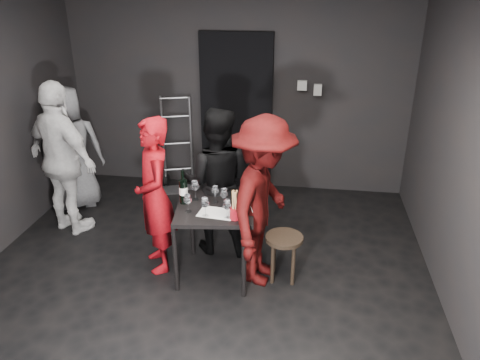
# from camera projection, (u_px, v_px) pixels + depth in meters

# --- Properties ---
(floor) EXTENTS (4.50, 5.00, 0.02)m
(floor) POSITION_uv_depth(u_px,v_px,m) (197.00, 290.00, 4.45)
(floor) COLOR black
(floor) RESTS_ON ground
(wall_back) EXTENTS (4.50, 0.04, 2.70)m
(wall_back) POSITION_uv_depth(u_px,v_px,m) (237.00, 90.00, 6.16)
(wall_back) COLOR black
(wall_back) RESTS_ON ground
(wall_right) EXTENTS (0.04, 5.00, 2.70)m
(wall_right) POSITION_uv_depth(u_px,v_px,m) (476.00, 173.00, 3.60)
(wall_right) COLOR black
(wall_right) RESTS_ON ground
(doorway) EXTENTS (0.95, 0.10, 2.10)m
(doorway) POSITION_uv_depth(u_px,v_px,m) (236.00, 113.00, 6.23)
(doorway) COLOR black
(doorway) RESTS_ON ground
(wallbox_upper) EXTENTS (0.12, 0.06, 0.12)m
(wallbox_upper) POSITION_uv_depth(u_px,v_px,m) (302.00, 85.00, 5.96)
(wallbox_upper) COLOR #B7B7B2
(wallbox_upper) RESTS_ON wall_back
(wallbox_lower) EXTENTS (0.10, 0.06, 0.14)m
(wallbox_lower) POSITION_uv_depth(u_px,v_px,m) (318.00, 90.00, 5.96)
(wallbox_lower) COLOR #B7B7B2
(wallbox_lower) RESTS_ON wall_back
(hand_truck) EXTENTS (0.43, 0.36, 1.29)m
(hand_truck) POSITION_uv_depth(u_px,v_px,m) (178.00, 173.00, 6.47)
(hand_truck) COLOR #B2B2B7
(hand_truck) RESTS_ON floor
(tasting_table) EXTENTS (0.72, 0.72, 0.75)m
(tasting_table) POSITION_uv_depth(u_px,v_px,m) (215.00, 216.00, 4.44)
(tasting_table) COLOR black
(tasting_table) RESTS_ON floor
(stool) EXTENTS (0.36, 0.36, 0.47)m
(stool) POSITION_uv_depth(u_px,v_px,m) (284.00, 245.00, 4.48)
(stool) COLOR black
(stool) RESTS_ON floor
(server_red) EXTENTS (0.63, 0.71, 1.64)m
(server_red) POSITION_uv_depth(u_px,v_px,m) (155.00, 193.00, 4.51)
(server_red) COLOR #A70A12
(server_red) RESTS_ON floor
(woman_black) EXTENTS (0.80, 0.44, 1.65)m
(woman_black) POSITION_uv_depth(u_px,v_px,m) (217.00, 179.00, 4.81)
(woman_black) COLOR black
(woman_black) RESTS_ON floor
(man_maroon) EXTENTS (0.77, 1.26, 1.81)m
(man_maroon) POSITION_uv_depth(u_px,v_px,m) (263.00, 195.00, 4.28)
(man_maroon) COLOR #380606
(man_maroon) RESTS_ON floor
(bystander_cream) EXTENTS (1.33, 1.03, 2.04)m
(bystander_cream) POSITION_uv_depth(u_px,v_px,m) (61.00, 147.00, 5.10)
(bystander_cream) COLOR white
(bystander_cream) RESTS_ON floor
(bystander_grey) EXTENTS (0.89, 0.72, 1.60)m
(bystander_grey) POSITION_uv_depth(u_px,v_px,m) (71.00, 147.00, 5.76)
(bystander_grey) COLOR slate
(bystander_grey) RESTS_ON floor
(tasting_mat) EXTENTS (0.35, 0.25, 0.00)m
(tasting_mat) POSITION_uv_depth(u_px,v_px,m) (217.00, 213.00, 4.27)
(tasting_mat) COLOR white
(tasting_mat) RESTS_ON tasting_table
(wine_glass_a) EXTENTS (0.08, 0.08, 0.19)m
(wine_glass_a) POSITION_uv_depth(u_px,v_px,m) (188.00, 202.00, 4.26)
(wine_glass_a) COLOR white
(wine_glass_a) RESTS_ON tasting_table
(wine_glass_b) EXTENTS (0.10, 0.10, 0.22)m
(wine_glass_b) POSITION_uv_depth(u_px,v_px,m) (195.00, 189.00, 4.49)
(wine_glass_b) COLOR white
(wine_glass_b) RESTS_ON tasting_table
(wine_glass_c) EXTENTS (0.09, 0.09, 0.18)m
(wine_glass_c) POSITION_uv_depth(u_px,v_px,m) (215.00, 194.00, 4.44)
(wine_glass_c) COLOR white
(wine_glass_c) RESTS_ON tasting_table
(wine_glass_d) EXTENTS (0.08, 0.08, 0.20)m
(wine_glass_d) POSITION_uv_depth(u_px,v_px,m) (205.00, 206.00, 4.18)
(wine_glass_d) COLOR white
(wine_glass_d) RESTS_ON tasting_table
(wine_glass_e) EXTENTS (0.09, 0.09, 0.20)m
(wine_glass_e) POSITION_uv_depth(u_px,v_px,m) (227.00, 208.00, 4.15)
(wine_glass_e) COLOR white
(wine_glass_e) RESTS_ON tasting_table
(wine_glass_f) EXTENTS (0.09, 0.09, 0.19)m
(wine_glass_f) POSITION_uv_depth(u_px,v_px,m) (224.00, 197.00, 4.37)
(wine_glass_f) COLOR white
(wine_glass_f) RESTS_ON tasting_table
(wine_bottle) EXTENTS (0.08, 0.08, 0.33)m
(wine_bottle) POSITION_uv_depth(u_px,v_px,m) (183.00, 191.00, 4.42)
(wine_bottle) COLOR black
(wine_bottle) RESTS_ON tasting_table
(breadstick_cup) EXTENTS (0.09, 0.09, 0.29)m
(breadstick_cup) POSITION_uv_depth(u_px,v_px,m) (235.00, 205.00, 4.13)
(breadstick_cup) COLOR maroon
(breadstick_cup) RESTS_ON tasting_table
(reserved_card) EXTENTS (0.13, 0.16, 0.11)m
(reserved_card) POSITION_uv_depth(u_px,v_px,m) (247.00, 207.00, 4.27)
(reserved_card) COLOR white
(reserved_card) RESTS_ON tasting_table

